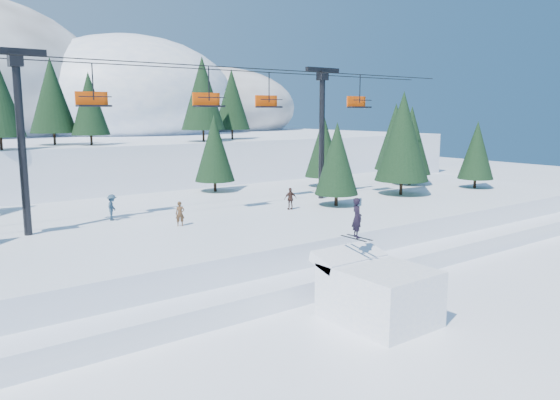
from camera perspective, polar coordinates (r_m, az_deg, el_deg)
ground at (r=23.50m, az=9.53°, el=-14.50°), size 160.00×160.00×0.00m
mid_shelf at (r=37.17m, az=-10.99°, el=-3.62°), size 70.00×22.00×2.50m
berm at (r=28.99m, az=-2.10°, el=-8.56°), size 70.00×6.00×1.10m
jump_kicker at (r=25.41m, az=10.09°, el=-9.33°), size 3.71×5.06×5.46m
chairlift at (r=36.78m, az=-9.94°, el=8.96°), size 46.00×3.21×10.28m
conifer_stand at (r=37.31m, az=-11.28°, el=5.12°), size 60.18×16.06×9.52m
distant_skiers at (r=37.24m, az=-10.41°, el=-0.34°), size 32.32×7.43×1.69m
banner_near at (r=29.33m, az=8.95°, el=-8.48°), size 2.81×0.60×0.90m
banner_far at (r=34.40m, az=14.58°, el=-6.01°), size 2.86×0.11×0.90m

